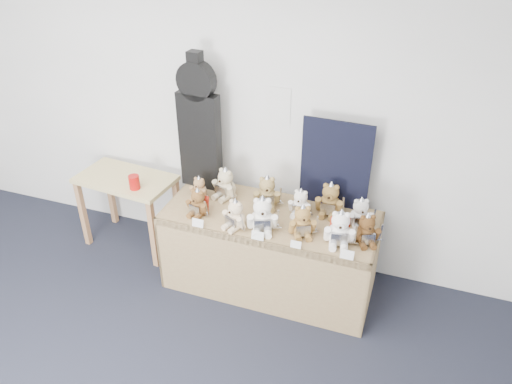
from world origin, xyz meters
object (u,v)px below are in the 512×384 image
(red_cup, at_px, (134,182))
(teddy_front_far_left, at_px, (198,203))
(teddy_front_far_right, at_px, (340,229))
(side_table, at_px, (127,189))
(teddy_front_end, at_px, (367,230))
(teddy_front_left, at_px, (235,215))
(teddy_front_right, at_px, (302,222))
(teddy_back_far_left, at_px, (199,189))
(teddy_front_centre, at_px, (262,216))
(teddy_back_left, at_px, (225,185))
(teddy_back_end, at_px, (360,214))
(teddy_back_centre_right, at_px, (300,203))
(teddy_back_right, at_px, (330,201))
(display_table, at_px, (267,236))
(guitar_case, at_px, (199,124))
(teddy_back_centre_left, at_px, (267,193))

(red_cup, distance_m, teddy_front_far_left, 0.71)
(teddy_front_far_left, relative_size, teddy_front_far_right, 0.82)
(side_table, bearing_deg, teddy_front_end, -1.03)
(red_cup, relative_size, teddy_front_left, 0.47)
(teddy_front_right, relative_size, teddy_back_far_left, 1.29)
(side_table, relative_size, teddy_back_far_left, 4.13)
(teddy_front_right, height_order, teddy_back_far_left, teddy_front_right)
(teddy_front_centre, height_order, teddy_back_left, teddy_front_centre)
(teddy_front_end, height_order, teddy_back_end, teddy_back_end)
(teddy_front_centre, height_order, teddy_back_centre_right, teddy_front_centre)
(teddy_back_right, xyz_separation_m, teddy_back_end, (0.26, -0.09, -0.01))
(display_table, relative_size, guitar_case, 1.46)
(teddy_front_right, bearing_deg, teddy_back_left, 134.54)
(teddy_front_far_right, bearing_deg, teddy_back_centre_left, 145.05)
(teddy_front_far_right, bearing_deg, teddy_back_left, 152.97)
(teddy_back_far_left, bearing_deg, teddy_front_end, -2.03)
(teddy_front_centre, height_order, teddy_back_centre_left, teddy_front_centre)
(teddy_back_left, bearing_deg, guitar_case, 174.52)
(teddy_front_right, bearing_deg, teddy_back_centre_right, 84.98)
(teddy_front_far_left, bearing_deg, red_cup, 174.59)
(teddy_front_far_left, xyz_separation_m, teddy_back_centre_right, (0.77, 0.27, -0.00))
(side_table, xyz_separation_m, red_cup, (0.19, -0.14, 0.19))
(display_table, bearing_deg, teddy_back_right, 29.97)
(teddy_front_far_left, height_order, teddy_back_end, teddy_back_end)
(guitar_case, distance_m, teddy_front_end, 1.60)
(teddy_front_right, relative_size, teddy_front_far_right, 0.91)
(teddy_front_centre, xyz_separation_m, teddy_back_end, (0.69, 0.30, -0.02))
(teddy_back_left, bearing_deg, teddy_back_end, 16.17)
(teddy_front_centre, bearing_deg, teddy_back_right, 23.21)
(red_cup, distance_m, teddy_front_left, 1.06)
(teddy_front_far_right, bearing_deg, teddy_back_right, 102.95)
(teddy_front_far_right, relative_size, teddy_back_end, 1.13)
(red_cup, bearing_deg, side_table, 143.73)
(teddy_front_far_right, bearing_deg, teddy_front_centre, 173.23)
(display_table, xyz_separation_m, teddy_back_centre_left, (-0.07, 0.20, 0.28))
(guitar_case, xyz_separation_m, teddy_back_far_left, (0.07, -0.21, -0.49))
(guitar_case, xyz_separation_m, teddy_front_far_right, (1.30, -0.44, -0.46))
(red_cup, bearing_deg, guitar_case, 27.03)
(teddy_front_right, distance_m, teddy_back_right, 0.37)
(teddy_back_centre_right, bearing_deg, side_table, -179.31)
(teddy_front_end, distance_m, teddy_back_right, 0.44)
(teddy_front_right, bearing_deg, teddy_front_far_right, -26.76)
(side_table, relative_size, guitar_case, 0.77)
(teddy_front_right, relative_size, teddy_back_centre_left, 0.94)
(display_table, height_order, teddy_front_left, teddy_front_left)
(teddy_front_right, distance_m, teddy_back_centre_left, 0.48)
(red_cup, height_order, teddy_back_far_left, teddy_back_far_left)
(teddy_front_centre, xyz_separation_m, teddy_back_left, (-0.45, 0.35, -0.01))
(side_table, distance_m, guitar_case, 1.01)
(display_table, bearing_deg, teddy_front_end, -2.63)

